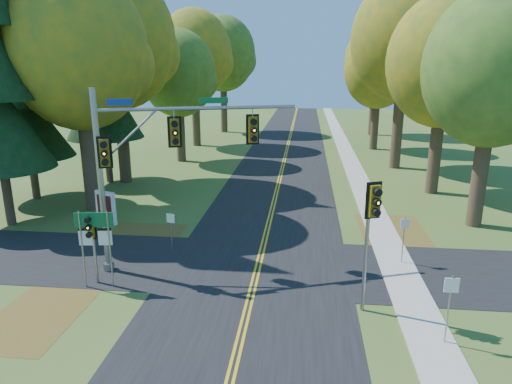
# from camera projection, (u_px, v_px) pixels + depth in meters

# --- Properties ---
(ground) EXTENTS (160.00, 160.00, 0.00)m
(ground) POSITION_uv_depth(u_px,v_px,m) (253.00, 286.00, 18.61)
(ground) COLOR #32591F
(ground) RESTS_ON ground
(road_main) EXTENTS (8.00, 160.00, 0.02)m
(road_main) POSITION_uv_depth(u_px,v_px,m) (253.00, 286.00, 18.61)
(road_main) COLOR black
(road_main) RESTS_ON ground
(road_cross) EXTENTS (60.00, 6.00, 0.02)m
(road_cross) POSITION_uv_depth(u_px,v_px,m) (258.00, 266.00, 20.52)
(road_cross) COLOR black
(road_cross) RESTS_ON ground
(centerline_left) EXTENTS (0.10, 160.00, 0.01)m
(centerline_left) POSITION_uv_depth(u_px,v_px,m) (251.00, 286.00, 18.62)
(centerline_left) COLOR gold
(centerline_left) RESTS_ON road_main
(centerline_right) EXTENTS (0.10, 160.00, 0.01)m
(centerline_right) POSITION_uv_depth(u_px,v_px,m) (256.00, 286.00, 18.59)
(centerline_right) COLOR gold
(centerline_right) RESTS_ON road_main
(sidewalk_east) EXTENTS (1.60, 160.00, 0.06)m
(sidewalk_east) POSITION_uv_depth(u_px,v_px,m) (409.00, 294.00, 17.95)
(sidewalk_east) COLOR #9E998E
(sidewalk_east) RESTS_ON ground
(leaf_patch_w_near) EXTENTS (4.00, 6.00, 0.00)m
(leaf_patch_w_near) POSITION_uv_depth(u_px,v_px,m) (135.00, 243.00, 23.12)
(leaf_patch_w_near) COLOR brown
(leaf_patch_w_near) RESTS_ON ground
(leaf_patch_e) EXTENTS (3.50, 8.00, 0.00)m
(leaf_patch_e) POSITION_uv_depth(u_px,v_px,m) (397.00, 239.00, 23.64)
(leaf_patch_e) COLOR brown
(leaf_patch_e) RESTS_ON ground
(leaf_patch_w_far) EXTENTS (3.00, 5.00, 0.00)m
(leaf_patch_w_far) POSITION_uv_depth(u_px,v_px,m) (39.00, 314.00, 16.52)
(leaf_patch_w_far) COLOR brown
(leaf_patch_w_far) RESTS_ON ground
(tree_w_a) EXTENTS (8.00, 8.00, 14.15)m
(tree_w_a) POSITION_uv_depth(u_px,v_px,m) (80.00, 51.00, 26.21)
(tree_w_a) COLOR #38281C
(tree_w_a) RESTS_ON ground
(tree_e_a) EXTENTS (7.20, 7.20, 12.73)m
(tree_e_a) POSITION_uv_depth(u_px,v_px,m) (495.00, 69.00, 23.51)
(tree_e_a) COLOR #38281C
(tree_e_a) RESTS_ON ground
(tree_w_b) EXTENTS (8.60, 8.60, 15.38)m
(tree_w_b) POSITION_uv_depth(u_px,v_px,m) (117.00, 41.00, 32.65)
(tree_w_b) COLOR #38281C
(tree_w_b) RESTS_ON ground
(tree_e_b) EXTENTS (7.60, 7.60, 13.33)m
(tree_e_b) POSITION_uv_depth(u_px,v_px,m) (446.00, 62.00, 29.99)
(tree_e_b) COLOR #38281C
(tree_e_b) RESTS_ON ground
(tree_w_c) EXTENTS (6.80, 6.80, 11.91)m
(tree_w_c) POSITION_uv_depth(u_px,v_px,m) (179.00, 74.00, 40.90)
(tree_w_c) COLOR #38281C
(tree_w_c) RESTS_ON ground
(tree_e_c) EXTENTS (8.80, 8.80, 15.79)m
(tree_e_c) POSITION_uv_depth(u_px,v_px,m) (406.00, 40.00, 37.40)
(tree_e_c) COLOR #38281C
(tree_e_c) RESTS_ON ground
(tree_w_d) EXTENTS (8.20, 8.20, 14.56)m
(tree_w_d) POSITION_uv_depth(u_px,v_px,m) (195.00, 55.00, 48.82)
(tree_w_d) COLOR #38281C
(tree_w_d) RESTS_ON ground
(tree_e_d) EXTENTS (7.00, 7.00, 12.32)m
(tree_e_d) POSITION_uv_depth(u_px,v_px,m) (379.00, 70.00, 46.90)
(tree_e_d) COLOR #38281C
(tree_e_d) RESTS_ON ground
(tree_w_e) EXTENTS (8.40, 8.40, 14.97)m
(tree_w_e) POSITION_uv_depth(u_px,v_px,m) (224.00, 54.00, 59.05)
(tree_w_e) COLOR #38281C
(tree_w_e) RESTS_ON ground
(tree_e_e) EXTENTS (7.80, 7.80, 13.74)m
(tree_e_e) POSITION_uv_depth(u_px,v_px,m) (377.00, 61.00, 56.77)
(tree_e_e) COLOR #38281C
(tree_e_e) RESTS_ON ground
(pine_b) EXTENTS (5.60, 5.60, 17.31)m
(pine_b) POSITION_uv_depth(u_px,v_px,m) (20.00, 74.00, 28.63)
(pine_b) COLOR #38281C
(pine_b) RESTS_ON ground
(pine_c) EXTENTS (5.60, 5.60, 20.56)m
(pine_c) POSITION_uv_depth(u_px,v_px,m) (99.00, 51.00, 32.69)
(pine_c) COLOR #38281C
(pine_c) RESTS_ON ground
(traffic_mast) EXTENTS (8.21, 3.34, 7.86)m
(traffic_mast) POSITION_uv_depth(u_px,v_px,m) (152.00, 155.00, 19.18)
(traffic_mast) COLOR gray
(traffic_mast) RESTS_ON ground
(east_signal_pole) EXTENTS (0.54, 0.66, 4.95)m
(east_signal_pole) POSITION_uv_depth(u_px,v_px,m) (372.00, 215.00, 15.62)
(east_signal_pole) COLOR gray
(east_signal_pole) RESTS_ON ground
(ped_signal_pole) EXTENTS (0.50, 0.58, 3.17)m
(ped_signal_pole) POSITION_uv_depth(u_px,v_px,m) (91.00, 231.00, 18.09)
(ped_signal_pole) COLOR gray
(ped_signal_pole) RESTS_ON ground
(route_sign_cluster) EXTENTS (1.51, 0.26, 3.26)m
(route_sign_cluster) POSITION_uv_depth(u_px,v_px,m) (95.00, 234.00, 17.97)
(route_sign_cluster) COLOR gray
(route_sign_cluster) RESTS_ON ground
(info_kiosk) EXTENTS (1.33, 0.69, 1.89)m
(info_kiosk) POSITION_uv_depth(u_px,v_px,m) (106.00, 208.00, 25.79)
(info_kiosk) COLOR white
(info_kiosk) RESTS_ON ground
(reg_sign_e_north) EXTENTS (0.41, 0.16, 2.22)m
(reg_sign_e_north) POSITION_uv_depth(u_px,v_px,m) (404.00, 232.00, 20.39)
(reg_sign_e_north) COLOR gray
(reg_sign_e_north) RESTS_ON ground
(reg_sign_e_south) EXTENTS (0.46, 0.07, 2.40)m
(reg_sign_e_south) POSITION_uv_depth(u_px,v_px,m) (450.00, 298.00, 14.37)
(reg_sign_e_south) COLOR gray
(reg_sign_e_south) RESTS_ON ground
(reg_sign_w) EXTENTS (0.40, 0.12, 2.13)m
(reg_sign_w) POSITION_uv_depth(u_px,v_px,m) (171.00, 226.00, 21.33)
(reg_sign_w) COLOR gray
(reg_sign_w) RESTS_ON ground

